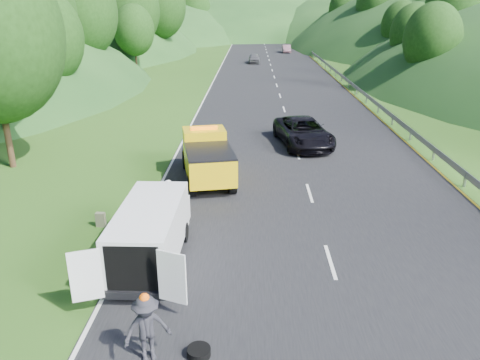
{
  "coord_description": "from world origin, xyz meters",
  "views": [
    {
      "loc": [
        0.35,
        -15.55,
        7.96
      ],
      "look_at": [
        -0.09,
        2.18,
        1.3
      ],
      "focal_mm": 35.0,
      "sensor_mm": 36.0,
      "label": 1
    }
  ],
  "objects_px": {
    "suitcase": "(101,220)",
    "white_van": "(151,231)",
    "spare_tire": "(199,356)",
    "worker": "(150,360)",
    "passing_suv": "(303,145)",
    "tow_truck": "(207,157)",
    "woman": "(171,215)",
    "child": "(183,228)"
  },
  "relations": [
    {
      "from": "tow_truck",
      "to": "child",
      "type": "distance_m",
      "value": 5.4
    },
    {
      "from": "white_van",
      "to": "woman",
      "type": "distance_m",
      "value": 3.86
    },
    {
      "from": "tow_truck",
      "to": "spare_tire",
      "type": "height_order",
      "value": "tow_truck"
    },
    {
      "from": "tow_truck",
      "to": "white_van",
      "type": "distance_m",
      "value": 7.86
    },
    {
      "from": "woman",
      "to": "passing_suv",
      "type": "xyz_separation_m",
      "value": [
        6.36,
        10.13,
        0.0
      ]
    },
    {
      "from": "suitcase",
      "to": "passing_suv",
      "type": "height_order",
      "value": "passing_suv"
    },
    {
      "from": "tow_truck",
      "to": "spare_tire",
      "type": "xyz_separation_m",
      "value": [
        0.89,
        -12.17,
        -1.17
      ]
    },
    {
      "from": "spare_tire",
      "to": "white_van",
      "type": "bearing_deg",
      "value": 114.26
    },
    {
      "from": "spare_tire",
      "to": "passing_suv",
      "type": "relative_size",
      "value": 0.1
    },
    {
      "from": "child",
      "to": "passing_suv",
      "type": "bearing_deg",
      "value": 83.38
    },
    {
      "from": "spare_tire",
      "to": "passing_suv",
      "type": "distance_m",
      "value": 18.72
    },
    {
      "from": "white_van",
      "to": "suitcase",
      "type": "relative_size",
      "value": 10.05
    },
    {
      "from": "child",
      "to": "suitcase",
      "type": "bearing_deg",
      "value": -160.45
    },
    {
      "from": "spare_tire",
      "to": "tow_truck",
      "type": "bearing_deg",
      "value": 94.19
    },
    {
      "from": "white_van",
      "to": "suitcase",
      "type": "distance_m",
      "value": 3.7
    },
    {
      "from": "suitcase",
      "to": "spare_tire",
      "type": "height_order",
      "value": "suitcase"
    },
    {
      "from": "worker",
      "to": "tow_truck",
      "type": "bearing_deg",
      "value": 62.07
    },
    {
      "from": "child",
      "to": "spare_tire",
      "type": "xyz_separation_m",
      "value": [
        1.37,
        -6.92,
        0.0
      ]
    },
    {
      "from": "suitcase",
      "to": "worker",
      "type": "bearing_deg",
      "value": -64.93
    },
    {
      "from": "white_van",
      "to": "suitcase",
      "type": "bearing_deg",
      "value": 134.97
    },
    {
      "from": "worker",
      "to": "passing_suv",
      "type": "xyz_separation_m",
      "value": [
        5.51,
        18.36,
        0.0
      ]
    },
    {
      "from": "worker",
      "to": "spare_tire",
      "type": "xyz_separation_m",
      "value": [
        1.17,
        0.15,
        0.0
      ]
    },
    {
      "from": "suitcase",
      "to": "child",
      "type": "bearing_deg",
      "value": -0.67
    },
    {
      "from": "passing_suv",
      "to": "worker",
      "type": "bearing_deg",
      "value": -116.61
    },
    {
      "from": "woman",
      "to": "child",
      "type": "height_order",
      "value": "woman"
    },
    {
      "from": "tow_truck",
      "to": "white_van",
      "type": "relative_size",
      "value": 1.03
    },
    {
      "from": "tow_truck",
      "to": "child",
      "type": "xyz_separation_m",
      "value": [
        -0.48,
        -5.25,
        -1.17
      ]
    },
    {
      "from": "white_van",
      "to": "child",
      "type": "bearing_deg",
      "value": 76.98
    },
    {
      "from": "woman",
      "to": "passing_suv",
      "type": "relative_size",
      "value": 0.26
    },
    {
      "from": "child",
      "to": "spare_tire",
      "type": "height_order",
      "value": "child"
    },
    {
      "from": "child",
      "to": "white_van",
      "type": "bearing_deg",
      "value": -83.3
    },
    {
      "from": "worker",
      "to": "suitcase",
      "type": "distance_m",
      "value": 7.85
    },
    {
      "from": "white_van",
      "to": "passing_suv",
      "type": "relative_size",
      "value": 0.98
    },
    {
      "from": "woman",
      "to": "tow_truck",
      "type": "bearing_deg",
      "value": -48.26
    },
    {
      "from": "passing_suv",
      "to": "woman",
      "type": "bearing_deg",
      "value": -132.02
    },
    {
      "from": "suitcase",
      "to": "white_van",
      "type": "bearing_deg",
      "value": -45.52
    },
    {
      "from": "child",
      "to": "spare_tire",
      "type": "relative_size",
      "value": 1.66
    },
    {
      "from": "white_van",
      "to": "passing_suv",
      "type": "height_order",
      "value": "white_van"
    },
    {
      "from": "worker",
      "to": "passing_suv",
      "type": "distance_m",
      "value": 19.17
    },
    {
      "from": "tow_truck",
      "to": "woman",
      "type": "height_order",
      "value": "tow_truck"
    },
    {
      "from": "worker",
      "to": "suitcase",
      "type": "xyz_separation_m",
      "value": [
        -3.33,
        7.11,
        0.28
      ]
    },
    {
      "from": "white_van",
      "to": "spare_tire",
      "type": "relative_size",
      "value": 9.75
    }
  ]
}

